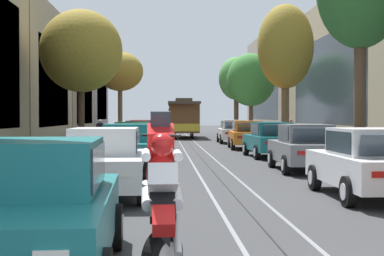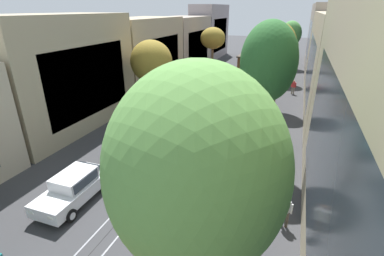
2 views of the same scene
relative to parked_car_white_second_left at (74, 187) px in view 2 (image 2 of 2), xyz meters
name	(u,v)px [view 2 (image 2 of 2)]	position (x,y,z in m)	size (l,w,h in m)	color
ground_plane	(218,108)	(2.98, 16.83, -0.80)	(161.96, 161.96, 0.00)	#38383A
trolley_track_rails	(228,96)	(2.98, 21.31, -0.79)	(1.14, 72.78, 0.01)	gray
building_facade_left	(146,53)	(-7.82, 22.05, 3.41)	(5.99, 64.48, 9.92)	#BCAD93
building_facade_right	(341,61)	(13.60, 20.12, 3.98)	(5.85, 64.48, 9.98)	tan
parked_car_white_second_left	(74,187)	(0.00, 0.00, 0.00)	(2.04, 4.38, 1.58)	silver
parked_car_teal_mid_left	(140,137)	(0.06, 6.56, 0.00)	(2.09, 4.40, 1.58)	#196B70
parked_car_green_fourth_left	(174,110)	(-0.05, 12.73, 0.00)	(2.03, 4.37, 1.58)	#1E6038
parked_car_black_fifth_left	(199,91)	(-0.02, 19.55, 0.00)	(2.10, 4.40, 1.58)	black
parked_car_red_sixth_left	(214,78)	(-0.18, 26.07, 0.00)	(2.06, 4.39, 1.58)	red
parked_car_white_second_right	(177,222)	(5.98, -0.50, 0.00)	(2.01, 4.37, 1.58)	silver
parked_car_grey_mid_right	(219,156)	(6.08, 5.83, 0.00)	(2.06, 4.39, 1.58)	slate
parked_car_teal_fourth_right	(240,121)	(6.12, 12.21, 0.00)	(2.10, 4.41, 1.58)	#196B70
parked_car_orange_fifth_right	(252,98)	(6.01, 18.82, 0.00)	(2.14, 4.42, 1.58)	orange
parked_car_white_sixth_right	(261,83)	(6.02, 25.67, 0.00)	(2.06, 4.39, 1.58)	silver
street_tree_kerb_left_second	(151,62)	(-2.46, 13.50, 4.04)	(3.79, 3.67, 6.76)	#4C3826
street_tree_kerb_left_mid	(213,39)	(-2.05, 31.52, 4.45)	(3.58, 3.26, 6.81)	brown
street_tree_kerb_right_near	(197,171)	(8.28, -4.62, 5.44)	(3.74, 3.72, 8.50)	#4C3826
street_tree_kerb_right_second	(268,64)	(8.38, 7.08, 5.64)	(3.17, 3.15, 8.78)	brown
street_tree_kerb_right_mid	(279,51)	(8.14, 18.65, 4.87)	(3.14, 2.87, 8.10)	brown
street_tree_kerb_right_fourth	(283,48)	(7.93, 29.97, 3.77)	(3.69, 2.96, 6.59)	brown
street_tree_kerb_right_far	(291,34)	(8.23, 41.31, 4.56)	(3.37, 2.95, 7.46)	brown
cable_car_trolley	(250,62)	(2.98, 35.26, 0.86)	(2.67, 9.15, 3.28)	brown
pedestrian_on_left_pavement	(293,86)	(9.83, 24.77, 0.13)	(0.55, 0.27, 1.65)	slate
pedestrian_on_right_pavement	(194,75)	(-3.02, 26.31, 0.11)	(0.55, 0.28, 1.61)	#4C4233
pedestrian_crossing_far	(286,210)	(10.32, 1.78, 0.11)	(0.55, 0.41, 1.61)	#4C4233
fire_hydrant	(68,175)	(-1.63, 1.27, -0.38)	(0.40, 0.22, 0.84)	red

